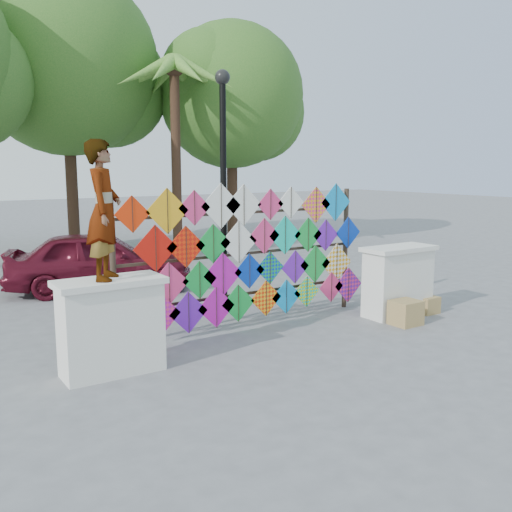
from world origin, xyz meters
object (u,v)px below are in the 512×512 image
vendor_woman (104,210)px  lamppost (223,168)px  kite_rack (251,255)px  sedan (100,261)px

vendor_woman → lamppost: (3.04, 2.20, 0.52)m
kite_rack → sedan: kite_rack is taller
vendor_woman → sedan: bearing=13.9°
lamppost → kite_rack: bearing=-99.5°
kite_rack → sedan: 4.32m
lamppost → vendor_woman: bearing=-144.1°
kite_rack → lamppost: lamppost is taller
kite_rack → sedan: size_ratio=1.25×
sedan → lamppost: size_ratio=0.88×
vendor_woman → lamppost: size_ratio=0.40×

